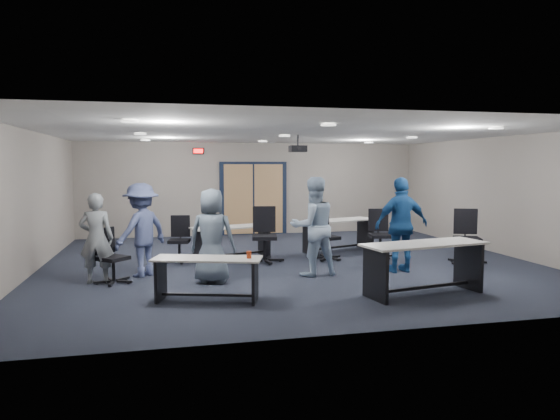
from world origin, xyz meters
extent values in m
plane|color=#1C212D|center=(0.00, 0.00, 0.00)|extent=(10.00, 10.00, 0.00)
cube|color=gray|center=(0.00, 4.50, 1.35)|extent=(10.00, 0.04, 2.70)
cube|color=gray|center=(0.00, -4.50, 1.35)|extent=(10.00, 0.04, 2.70)
cube|color=gray|center=(-5.00, 0.00, 1.35)|extent=(0.04, 9.00, 2.70)
cube|color=gray|center=(5.00, 0.00, 1.35)|extent=(0.04, 9.00, 2.70)
cube|color=silver|center=(0.00, 0.00, 2.70)|extent=(10.00, 9.00, 0.04)
cube|color=black|center=(0.00, 4.47, 1.05)|extent=(2.00, 0.06, 2.20)
cube|color=#A27B4A|center=(-0.45, 4.45, 1.05)|extent=(0.85, 0.04, 2.05)
cube|color=#A27B4A|center=(0.45, 4.45, 1.05)|extent=(0.85, 0.04, 2.05)
cube|color=black|center=(-1.60, 4.45, 2.45)|extent=(0.32, 0.05, 0.18)
cube|color=#FF0C0C|center=(-1.60, 4.42, 2.45)|extent=(0.26, 0.02, 0.12)
cylinder|color=black|center=(0.30, 0.50, 2.58)|extent=(0.04, 0.04, 0.24)
cube|color=black|center=(0.30, 0.50, 2.40)|extent=(0.35, 0.30, 0.14)
cylinder|color=black|center=(0.30, 0.35, 2.40)|extent=(0.08, 0.03, 0.08)
cube|color=#ADAAA3|center=(-1.93, -2.61, 0.64)|extent=(1.71, 0.99, 0.03)
cube|color=black|center=(-2.62, -2.40, 0.32)|extent=(0.19, 0.49, 0.63)
cube|color=black|center=(-1.24, -2.82, 0.32)|extent=(0.19, 0.49, 0.63)
cube|color=black|center=(-1.93, -2.61, 0.09)|extent=(1.39, 0.46, 0.04)
cylinder|color=#B63A18|center=(-1.32, -2.80, 0.71)|extent=(0.07, 0.07, 0.11)
cube|color=#ADAAA3|center=(1.44, -2.99, 0.81)|extent=(2.12, 1.01, 0.03)
cube|color=black|center=(0.55, -3.14, 0.39)|extent=(0.16, 0.62, 0.79)
cube|color=black|center=(2.33, -2.84, 0.39)|extent=(0.16, 0.62, 0.79)
cube|color=black|center=(1.44, -2.99, 0.11)|extent=(1.79, 0.36, 0.05)
cube|color=#ADAAA3|center=(-1.13, 0.70, 0.70)|extent=(1.86, 1.05, 0.03)
cube|color=black|center=(-1.89, 0.49, 0.34)|extent=(0.19, 0.53, 0.69)
cube|color=black|center=(-0.37, 0.91, 0.34)|extent=(0.19, 0.53, 0.69)
cube|color=black|center=(-1.13, 0.70, 0.10)|extent=(1.53, 0.47, 0.04)
cube|color=#ADAAA3|center=(1.48, 1.10, 0.74)|extent=(1.97, 1.20, 0.03)
cube|color=black|center=(0.69, 0.83, 0.36)|extent=(0.24, 0.56, 0.73)
cube|color=black|center=(2.26, 1.37, 0.36)|extent=(0.24, 0.56, 0.73)
cube|color=black|center=(1.48, 1.10, 0.10)|extent=(1.59, 0.59, 0.04)
imported|color=gray|center=(-3.70, -1.07, 0.79)|extent=(0.61, 0.43, 1.58)
imported|color=slate|center=(-1.75, -1.45, 0.82)|extent=(0.93, 0.76, 1.65)
imported|color=#A3BBD8|center=(0.13, -1.28, 0.92)|extent=(0.97, 0.80, 1.83)
imported|color=navy|center=(1.86, -1.36, 0.91)|extent=(1.08, 0.47, 1.82)
imported|color=#45507D|center=(-2.97, -0.63, 0.86)|extent=(1.24, 1.23, 1.72)
camera|label=1|loc=(-2.50, -10.05, 2.04)|focal=32.00mm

